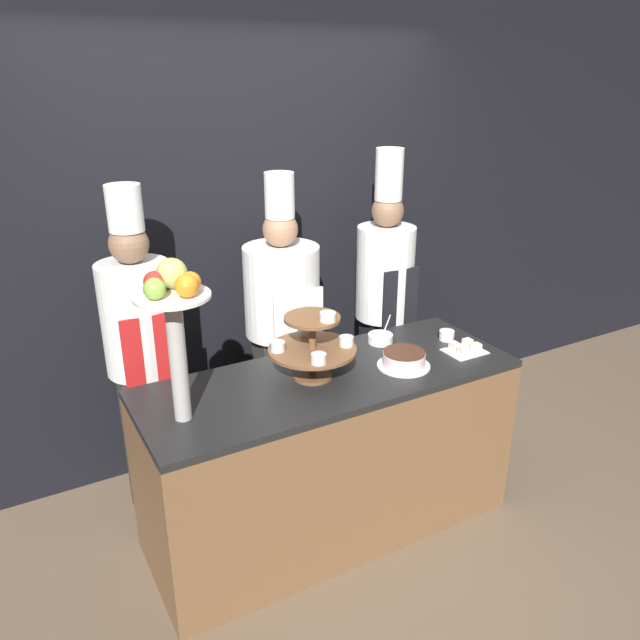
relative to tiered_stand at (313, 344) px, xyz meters
The scene contains 12 objects.
ground_plane 1.13m from the tiered_stand, 77.16° to the right, with size 14.00×14.00×0.00m, color brown.
wall_back 1.05m from the tiered_stand, 85.24° to the left, with size 10.00×0.06×2.80m.
buffet_counter 0.62m from the tiered_stand, 14.60° to the right, with size 1.85×0.68×0.89m.
tiered_stand is the anchor object (origin of this frame).
fruit_pedestal 0.73m from the tiered_stand, behind, with size 0.30×0.30×0.68m.
cake_round 0.48m from the tiered_stand, 14.95° to the right, with size 0.26×0.26×0.08m.
cup_white 0.86m from the tiered_stand, ahead, with size 0.08×0.08×0.05m.
cake_square_tray 0.85m from the tiered_stand, ahead, with size 0.20×0.16×0.05m.
serving_bowl_far 0.56m from the tiered_stand, 19.14° to the left, with size 0.13×0.13×0.15m.
chef_left 0.90m from the tiered_stand, 137.88° to the left, with size 0.35×0.35×1.77m.
chef_center_left 0.62m from the tiered_stand, 77.56° to the left, with size 0.42×0.42×1.77m.
chef_center_right 1.02m from the tiered_stand, 36.00° to the left, with size 0.35×0.35×1.85m.
Camera 1 is at (-1.35, -1.98, 2.27)m, focal length 35.00 mm.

